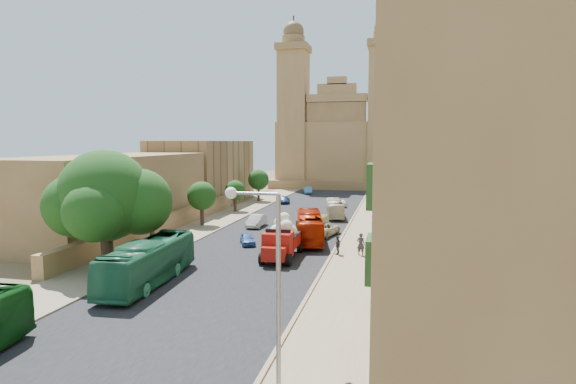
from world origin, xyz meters
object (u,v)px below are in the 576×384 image
at_px(ficus_tree, 106,199).
at_px(street_tree_b, 202,196).
at_px(car_white_b, 341,203).
at_px(red_truck, 282,239).
at_px(street_tree_c, 235,191).
at_px(streetlamp, 266,269).
at_px(street_tree_d, 258,180).
at_px(olive_pickup, 313,227).
at_px(bus_cream_east, 335,208).
at_px(bus_red_east, 310,227).
at_px(car_dkblue, 285,200).
at_px(bus_green_north, 149,262).
at_px(car_white_a, 256,221).
at_px(pedestrian_c, 338,245).
at_px(pedestrian_a, 361,244).
at_px(car_blue_b, 308,190).
at_px(car_blue_a, 248,239).
at_px(street_tree_a, 152,213).
at_px(car_cream, 324,229).
at_px(church, 340,143).

xyz_separation_m(ficus_tree, street_tree_b, (-0.58, 19.99, -2.00)).
xyz_separation_m(ficus_tree, car_white_b, (13.68, 40.00, -4.92)).
bearing_deg(car_white_b, red_truck, 70.26).
height_order(street_tree_c, streetlamp, streetlamp).
relative_size(street_tree_d, car_white_b, 1.57).
relative_size(olive_pickup, bus_cream_east, 0.62).
xyz_separation_m(ficus_tree, street_tree_d, (-0.58, 43.99, -1.95)).
height_order(bus_red_east, car_dkblue, bus_red_east).
relative_size(bus_green_north, car_white_b, 3.25).
relative_size(car_white_a, pedestrian_c, 2.55).
relative_size(street_tree_d, pedestrian_a, 2.68).
distance_m(bus_red_east, car_white_a, 9.92).
distance_m(street_tree_b, car_blue_b, 37.82).
bearing_deg(pedestrian_c, pedestrian_a, 107.53).
bearing_deg(street_tree_d, ficus_tree, -89.24).
distance_m(olive_pickup, bus_red_east, 2.41).
height_order(street_tree_c, car_blue_a, street_tree_c).
bearing_deg(street_tree_a, olive_pickup, 30.21).
xyz_separation_m(ficus_tree, car_white_a, (6.03, 20.30, -4.79)).
height_order(bus_cream_east, pedestrian_a, bus_cream_east).
relative_size(street_tree_d, car_dkblue, 1.42).
bearing_deg(street_tree_d, street_tree_b, -90.00).
xyz_separation_m(olive_pickup, pedestrian_a, (5.49, -7.37, -0.00)).
bearing_deg(car_dkblue, pedestrian_c, -79.29).
bearing_deg(bus_cream_east, car_cream, 81.58).
height_order(street_tree_d, pedestrian_a, street_tree_d).
distance_m(church, ficus_tree, 75.31).
xyz_separation_m(street_tree_d, streetlamp, (17.72, -60.00, 1.65)).
bearing_deg(bus_red_east, street_tree_d, -76.56).
bearing_deg(street_tree_c, car_white_b, 29.32).
xyz_separation_m(car_dkblue, pedestrian_a, (14.49, -33.05, 0.45)).
relative_size(church, car_blue_a, 11.22).
bearing_deg(street_tree_c, pedestrian_c, -53.19).
bearing_deg(bus_red_east, streetlamp, 85.52).
bearing_deg(bus_cream_east, car_white_a, 39.35).
xyz_separation_m(bus_green_north, bus_red_east, (8.42, 16.67, -0.10)).
relative_size(church, car_cream, 7.22).
bearing_deg(street_tree_a, pedestrian_a, 2.29).
relative_size(bus_red_east, car_cream, 2.04).
relative_size(bus_green_north, pedestrian_a, 5.56).
xyz_separation_m(car_cream, car_dkblue, (-10.00, 24.91, -0.16)).
height_order(bus_green_north, bus_red_east, bus_green_north).
relative_size(street_tree_b, bus_red_east, 0.51).
xyz_separation_m(street_tree_c, car_cream, (15.00, -15.08, -2.26)).
relative_size(bus_cream_east, car_dkblue, 2.21).
xyz_separation_m(street_tree_b, car_dkblue, (5.00, 21.83, -2.96)).
height_order(olive_pickup, car_blue_b, olive_pickup).
bearing_deg(car_blue_a, pedestrian_a, -34.21).
xyz_separation_m(streetlamp, bus_red_east, (-3.67, 29.78, -3.77)).
bearing_deg(bus_green_north, streetlamp, -50.44).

